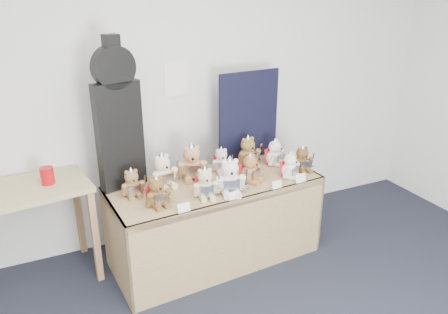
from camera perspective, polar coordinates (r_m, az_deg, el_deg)
name	(u,v)px	position (r m, az deg, el deg)	size (l,w,h in m)	color
room_shell	(176,79)	(3.86, -6.28, 10.04)	(6.00, 6.00, 6.00)	white
display_table	(219,202)	(3.62, -0.68, -5.94)	(1.78, 0.84, 0.72)	olive
side_table	(20,205)	(3.62, -25.09, -5.67)	(1.07, 0.69, 0.84)	#9D8A54
guitar_case	(118,117)	(3.43, -13.68, 5.14)	(0.38, 0.19, 1.19)	black
navy_board	(249,116)	(3.97, 3.25, 5.35)	(0.61, 0.02, 0.82)	black
red_cup	(47,176)	(3.55, -22.08, -2.27)	(0.10, 0.10, 0.13)	#B10B11
teddy_front_far_left	(157,193)	(3.23, -8.72, -4.65)	(0.22, 0.19, 0.26)	brown
teddy_front_left	(205,184)	(3.32, -2.47, -3.56)	(0.22, 0.19, 0.27)	#C6B98C
teddy_front_centre	(230,178)	(3.37, 0.79, -2.73)	(0.27, 0.24, 0.33)	silver
teddy_front_right	(250,169)	(3.58, 3.47, -1.64)	(0.22, 0.22, 0.27)	#9D673B
teddy_front_far_right	(290,166)	(3.70, 8.64, -1.23)	(0.21, 0.20, 0.25)	white
teddy_front_end	(302,160)	(3.85, 10.19, -0.38)	(0.20, 0.16, 0.25)	brown
teddy_back_left	(163,172)	(3.52, -7.99, -1.96)	(0.26, 0.23, 0.31)	beige
teddy_back_centre_left	(192,163)	(3.64, -4.19, -0.85)	(0.27, 0.25, 0.33)	tan
teddy_back_centre_right	(221,161)	(3.77, -0.34, -0.54)	(0.20, 0.18, 0.24)	silver
teddy_back_right	(248,153)	(3.90, 3.17, 0.58)	(0.25, 0.21, 0.30)	olive
teddy_back_end	(275,154)	(3.94, 6.68, 0.45)	(0.22, 0.22, 0.26)	white
teddy_back_far_left	(132,184)	(3.41, -11.90, -3.48)	(0.20, 0.17, 0.25)	olive
entry_card_a	(184,208)	(3.15, -5.28, -6.61)	(0.09, 0.00, 0.07)	white
entry_card_b	(234,196)	(3.31, 1.26, -5.05)	(0.09, 0.00, 0.06)	white
entry_card_c	(277,185)	(3.51, 6.93, -3.60)	(0.09, 0.00, 0.06)	white
entry_card_d	(301,178)	(3.64, 9.99, -2.74)	(0.10, 0.00, 0.07)	white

